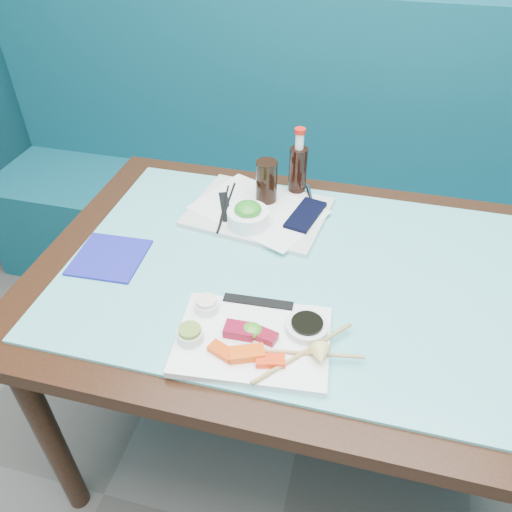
% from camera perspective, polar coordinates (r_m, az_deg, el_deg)
% --- Properties ---
extents(booth_bench, '(3.00, 0.56, 1.17)m').
position_cam_1_polar(booth_bench, '(2.13, 9.51, 4.91)').
color(booth_bench, '#0D4957').
rests_on(booth_bench, ground).
extents(dining_table, '(1.40, 0.90, 0.75)m').
position_cam_1_polar(dining_table, '(1.30, 6.45, -4.90)').
color(dining_table, black).
rests_on(dining_table, ground).
extents(glass_top, '(1.22, 0.76, 0.01)m').
position_cam_1_polar(glass_top, '(1.24, 6.74, -2.01)').
color(glass_top, '#5DBABB').
rests_on(glass_top, dining_table).
extents(sashimi_plate, '(0.34, 0.26, 0.02)m').
position_cam_1_polar(sashimi_plate, '(1.06, -0.36, -9.65)').
color(sashimi_plate, white).
rests_on(sashimi_plate, glass_top).
extents(salmon_left, '(0.06, 0.05, 0.01)m').
position_cam_1_polar(salmon_left, '(1.03, -3.90, -10.81)').
color(salmon_left, '#E34209').
rests_on(salmon_left, sashimi_plate).
extents(salmon_mid, '(0.08, 0.06, 0.02)m').
position_cam_1_polar(salmon_mid, '(1.02, -1.08, -11.09)').
color(salmon_mid, '#EE4D09').
rests_on(salmon_mid, sashimi_plate).
extents(salmon_right, '(0.06, 0.04, 0.01)m').
position_cam_1_polar(salmon_right, '(1.01, 1.65, -11.90)').
color(salmon_right, '#FF320A').
rests_on(salmon_right, sashimi_plate).
extents(tuna_left, '(0.07, 0.04, 0.02)m').
position_cam_1_polar(tuna_left, '(1.06, -1.89, -8.49)').
color(tuna_left, maroon).
rests_on(tuna_left, sashimi_plate).
extents(tuna_right, '(0.06, 0.04, 0.02)m').
position_cam_1_polar(tuna_right, '(1.05, 1.05, -9.12)').
color(tuna_right, maroon).
rests_on(tuna_right, sashimi_plate).
extents(seaweed_garnish, '(0.05, 0.05, 0.02)m').
position_cam_1_polar(seaweed_garnish, '(1.05, -0.49, -8.47)').
color(seaweed_garnish, '#429021').
rests_on(seaweed_garnish, sashimi_plate).
extents(ramekin_wasabi, '(0.07, 0.07, 0.02)m').
position_cam_1_polar(ramekin_wasabi, '(1.05, -7.53, -8.99)').
color(ramekin_wasabi, silver).
rests_on(ramekin_wasabi, sashimi_plate).
extents(wasabi_fill, '(0.05, 0.05, 0.01)m').
position_cam_1_polar(wasabi_fill, '(1.04, -7.61, -8.39)').
color(wasabi_fill, olive).
rests_on(wasabi_fill, ramekin_wasabi).
extents(ramekin_ginger, '(0.06, 0.06, 0.02)m').
position_cam_1_polar(ramekin_ginger, '(1.11, -5.69, -5.71)').
color(ramekin_ginger, white).
rests_on(ramekin_ginger, sashimi_plate).
extents(ginger_fill, '(0.06, 0.06, 0.01)m').
position_cam_1_polar(ginger_fill, '(1.10, -5.74, -5.13)').
color(ginger_fill, beige).
rests_on(ginger_fill, ramekin_ginger).
extents(soy_dish, '(0.09, 0.09, 0.02)m').
position_cam_1_polar(soy_dish, '(1.07, 5.83, -8.08)').
color(soy_dish, silver).
rests_on(soy_dish, sashimi_plate).
extents(soy_fill, '(0.08, 0.08, 0.01)m').
position_cam_1_polar(soy_fill, '(1.06, 5.87, -7.63)').
color(soy_fill, black).
rests_on(soy_fill, soy_dish).
extents(lemon_wedge, '(0.05, 0.04, 0.04)m').
position_cam_1_polar(lemon_wedge, '(1.00, 7.38, -11.23)').
color(lemon_wedge, '#FFDB78').
rests_on(lemon_wedge, sashimi_plate).
extents(chopstick_sleeve, '(0.16, 0.03, 0.00)m').
position_cam_1_polar(chopstick_sleeve, '(1.13, 0.24, -5.23)').
color(chopstick_sleeve, black).
rests_on(chopstick_sleeve, sashimi_plate).
extents(wooden_chopstick_a, '(0.17, 0.20, 0.01)m').
position_cam_1_polar(wooden_chopstick_a, '(1.03, 5.47, -10.90)').
color(wooden_chopstick_a, '#A1894B').
rests_on(wooden_chopstick_a, sashimi_plate).
extents(wooden_chopstick_b, '(0.22, 0.04, 0.01)m').
position_cam_1_polar(wooden_chopstick_b, '(1.03, 6.03, -11.01)').
color(wooden_chopstick_b, tan).
rests_on(wooden_chopstick_b, sashimi_plate).
extents(serving_tray, '(0.41, 0.33, 0.01)m').
position_cam_1_polar(serving_tray, '(1.42, 0.27, 5.05)').
color(serving_tray, silver).
rests_on(serving_tray, glass_top).
extents(paper_placemat, '(0.41, 0.36, 0.00)m').
position_cam_1_polar(paper_placemat, '(1.42, 0.27, 5.31)').
color(paper_placemat, white).
rests_on(paper_placemat, serving_tray).
extents(seaweed_bowl, '(0.13, 0.13, 0.05)m').
position_cam_1_polar(seaweed_bowl, '(1.35, -0.92, 4.38)').
color(seaweed_bowl, white).
rests_on(seaweed_bowl, serving_tray).
extents(seaweed_salad, '(0.09, 0.09, 0.04)m').
position_cam_1_polar(seaweed_salad, '(1.33, -0.93, 5.40)').
color(seaweed_salad, '#268F21').
rests_on(seaweed_salad, seaweed_bowl).
extents(cola_glass, '(0.07, 0.07, 0.12)m').
position_cam_1_polar(cola_glass, '(1.43, 1.21, 8.50)').
color(cola_glass, black).
rests_on(cola_glass, serving_tray).
extents(navy_pouch, '(0.10, 0.17, 0.01)m').
position_cam_1_polar(navy_pouch, '(1.39, 5.68, 4.69)').
color(navy_pouch, black).
rests_on(navy_pouch, serving_tray).
extents(fork, '(0.04, 0.10, 0.01)m').
position_cam_1_polar(fork, '(1.48, 6.15, 6.97)').
color(fork, silver).
rests_on(fork, serving_tray).
extents(black_chopstick_a, '(0.04, 0.22, 0.01)m').
position_cam_1_polar(black_chopstick_a, '(1.43, -3.70, 5.69)').
color(black_chopstick_a, black).
rests_on(black_chopstick_a, serving_tray).
extents(black_chopstick_b, '(0.03, 0.25, 0.01)m').
position_cam_1_polar(black_chopstick_b, '(1.43, -3.39, 5.67)').
color(black_chopstick_b, black).
rests_on(black_chopstick_b, serving_tray).
extents(tray_sleeve, '(0.08, 0.15, 0.00)m').
position_cam_1_polar(tray_sleeve, '(1.43, -3.55, 5.64)').
color(tray_sleeve, black).
rests_on(tray_sleeve, serving_tray).
extents(cola_bottle_body, '(0.06, 0.06, 0.15)m').
position_cam_1_polar(cola_bottle_body, '(1.48, 4.79, 9.58)').
color(cola_bottle_body, black).
rests_on(cola_bottle_body, glass_top).
extents(cola_bottle_neck, '(0.03, 0.03, 0.05)m').
position_cam_1_polar(cola_bottle_neck, '(1.44, 5.00, 12.97)').
color(cola_bottle_neck, white).
rests_on(cola_bottle_neck, cola_bottle_body).
extents(cola_bottle_cap, '(0.04, 0.04, 0.01)m').
position_cam_1_polar(cola_bottle_cap, '(1.42, 5.07, 14.06)').
color(cola_bottle_cap, red).
rests_on(cola_bottle_cap, cola_bottle_neck).
extents(blue_napkin, '(0.18, 0.18, 0.01)m').
position_cam_1_polar(blue_napkin, '(1.32, -16.40, -0.13)').
color(blue_napkin, navy).
rests_on(blue_napkin, glass_top).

